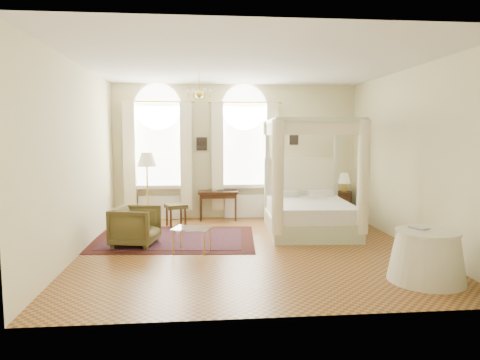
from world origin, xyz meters
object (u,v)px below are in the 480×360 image
Objects in this scene: nightstand at (342,205)px; coffee_table at (192,230)px; stool at (176,208)px; side_table at (427,256)px; floor_lamp at (147,163)px; armchair at (136,226)px; canopy_bed at (310,207)px; writing_desk at (218,195)px.

nightstand is 4.67m from coffee_table.
nightstand is at bearing 9.16° from stool.
side_table is (3.74, -4.01, -0.07)m from stool.
floor_lamp reaches higher than side_table.
floor_lamp reaches higher than armchair.
canopy_bed is 3.17× the size of coffee_table.
armchair is at bearing -154.30° from nightstand.
side_table is (4.39, -4.28, -1.07)m from floor_lamp.
stool is 1.22m from floor_lamp.
coffee_table is (-0.58, -2.88, -0.21)m from writing_desk.
canopy_bed reaches higher than nightstand.
armchair is 0.48× the size of floor_lamp.
nightstand is 4.13m from stool.
nightstand is at bearing 51.39° from canopy_bed.
canopy_bed is at bearing 105.63° from side_table.
coffee_table is at bearing -101.36° from writing_desk.
coffee_table is 2.89m from floor_lamp.
nightstand is 4.68m from side_table.
side_table is at bearing -44.25° from floor_lamp.
coffee_table is (-2.46, -1.34, -0.15)m from canopy_bed.
canopy_bed is at bearing -16.95° from stool.
coffee_table is 0.71× the size of side_table.
canopy_bed is 2.97× the size of armchair.
nightstand is (1.22, 1.53, -0.22)m from canopy_bed.
stool is (-2.86, 0.87, -0.12)m from canopy_bed.
armchair is (-0.66, -1.62, -0.06)m from stool.
floor_lamp reaches higher than coffee_table.
canopy_bed reaches higher than writing_desk.
writing_desk is at bearing 179.77° from nightstand.
coffee_table is (-3.68, -2.87, 0.07)m from nightstand.
floor_lamp is (-4.73, -0.39, 1.10)m from nightstand.
stool is at bearing 100.28° from coffee_table.
writing_desk is 2.95m from coffee_table.
armchair is at bearing -112.17° from stool.
writing_desk is at bearing 140.60° from canopy_bed.
stool is at bearing 132.98° from side_table.
writing_desk is 1.70× the size of stool.
canopy_bed reaches higher than coffee_table.
writing_desk is at bearing 78.64° from coffee_table.
canopy_bed is at bearing -66.76° from armchair.
floor_lamp is at bearing 11.03° from armchair.
armchair is (-1.64, -2.29, -0.24)m from writing_desk.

